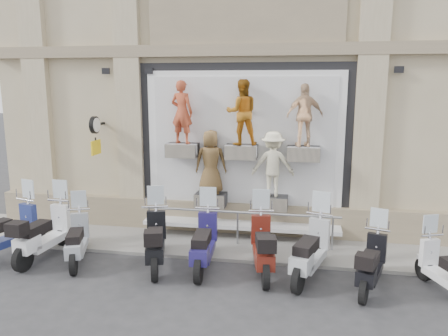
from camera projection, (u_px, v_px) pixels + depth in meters
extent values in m
plane|color=#313134|center=(223.00, 282.00, 9.02)|extent=(90.00, 90.00, 0.00)
cube|color=gray|center=(238.00, 244.00, 11.04)|extent=(16.00, 2.20, 0.08)
cube|color=black|center=(244.00, 147.00, 11.41)|extent=(5.60, 0.10, 4.30)
cube|color=white|center=(243.00, 147.00, 11.36)|extent=(5.10, 0.06, 3.90)
cube|color=white|center=(243.00, 147.00, 11.32)|extent=(4.70, 0.04, 3.60)
cube|color=white|center=(241.00, 224.00, 11.40)|extent=(5.10, 0.75, 0.10)
cube|color=#28282B|center=(183.00, 150.00, 11.35)|extent=(0.80, 0.50, 0.35)
imported|color=#D25432|center=(182.00, 112.00, 11.16)|extent=(0.66, 0.50, 1.61)
cube|color=#28282B|center=(242.00, 152.00, 11.07)|extent=(0.80, 0.50, 0.35)
imported|color=#995A14|center=(242.00, 112.00, 10.88)|extent=(0.92, 0.80, 1.63)
cube|color=#28282B|center=(303.00, 153.00, 10.80)|extent=(0.80, 0.50, 0.35)
imported|color=#E2B88D|center=(305.00, 115.00, 10.61)|extent=(0.97, 0.61, 1.53)
cube|color=#28282B|center=(211.00, 200.00, 11.46)|extent=(0.80, 0.50, 0.35)
imported|color=brown|center=(211.00, 162.00, 11.27)|extent=(0.88, 0.63, 1.67)
cube|color=#28282B|center=(272.00, 203.00, 11.18)|extent=(0.80, 0.50, 0.35)
imported|color=#FAF2C9|center=(273.00, 164.00, 10.98)|extent=(1.11, 0.68, 1.66)
cube|color=black|center=(99.00, 124.00, 11.77)|extent=(0.06, 0.56, 0.06)
cylinder|color=black|center=(95.00, 125.00, 11.51)|extent=(0.10, 0.46, 0.46)
cube|color=yellow|center=(96.00, 147.00, 11.62)|extent=(0.04, 0.50, 0.38)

